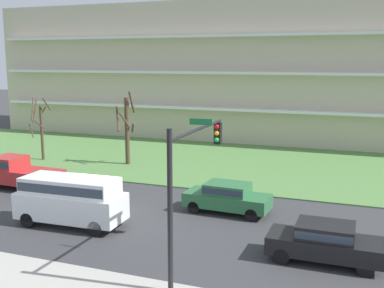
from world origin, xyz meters
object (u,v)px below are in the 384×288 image
van_white_center_right (71,197)px  sedan_black_near_right (325,241)px  pickup_red_near_left (18,172)px  tree_left (127,128)px  tree_far_left (40,128)px  traffic_signal_mast (191,169)px  sedan_green_center_left (227,196)px

van_white_center_right → sedan_black_near_right: 11.75m
pickup_red_near_left → van_white_center_right: bearing=149.7°
tree_left → pickup_red_near_left: 8.96m
tree_far_left → pickup_red_near_left: tree_far_left is taller
tree_left → sedan_black_near_right: tree_left is taller
tree_left → pickup_red_near_left: (-3.24, -8.16, -1.77)m
sedan_black_near_right → traffic_signal_mast: 6.12m
sedan_green_center_left → traffic_signal_mast: size_ratio=0.79×
pickup_red_near_left → sedan_black_near_right: bearing=168.8°
tree_far_left → sedan_black_near_right: (22.62, -11.70, -1.74)m
tree_far_left → pickup_red_near_left: (3.84, -7.19, -1.59)m
van_white_center_right → traffic_signal_mast: 8.04m
sedan_green_center_left → traffic_signal_mast: bearing=98.6°
pickup_red_near_left → van_white_center_right: van_white_center_right is taller
sedan_black_near_right → tree_far_left: bearing=152.6°
sedan_green_center_left → van_white_center_right: van_white_center_right is taller
sedan_black_near_right → van_white_center_right: bearing=180.0°
pickup_red_near_left → traffic_signal_mast: 16.16m
van_white_center_right → pickup_red_near_left: bearing=145.3°
tree_left → pickup_red_near_left: tree_left is taller
traffic_signal_mast → tree_far_left: bearing=141.5°
traffic_signal_mast → van_white_center_right: bearing=159.7°
tree_far_left → sedan_black_near_right: bearing=-27.3°
tree_left → sedan_black_near_right: (15.54, -12.67, -1.92)m
pickup_red_near_left → sedan_green_center_left: pickup_red_near_left is taller
van_white_center_right → traffic_signal_mast: (7.15, -2.64, 2.55)m
sedan_green_center_left → sedan_black_near_right: same height
traffic_signal_mast → sedan_green_center_left: bearing=95.7°
tree_far_left → tree_left: (7.08, 0.97, 0.18)m
tree_left → pickup_red_near_left: bearing=-111.6°
tree_left → van_white_center_right: tree_left is taller
tree_far_left → van_white_center_right: size_ratio=0.95×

